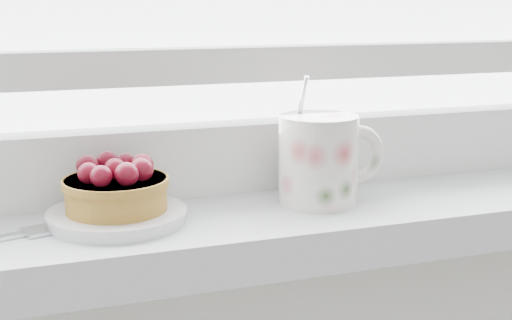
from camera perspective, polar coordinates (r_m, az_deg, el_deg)
name	(u,v)px	position (r m, az deg, el deg)	size (l,w,h in m)	color
saucer	(117,216)	(0.65, -11.05, -4.45)	(0.12, 0.12, 0.01)	silver
raspberry_tart	(116,187)	(0.64, -11.13, -2.14)	(0.09, 0.09, 0.05)	#8E611F
floral_mug	(321,158)	(0.69, 5.22, 0.19)	(0.11, 0.08, 0.12)	silver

